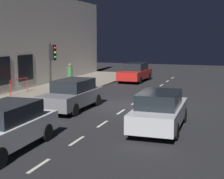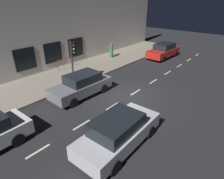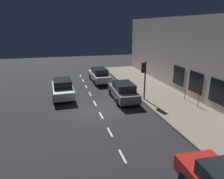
# 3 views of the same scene
# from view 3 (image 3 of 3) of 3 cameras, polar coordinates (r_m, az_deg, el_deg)

# --- Properties ---
(ground_plane) EXTENTS (60.00, 60.00, 0.00)m
(ground_plane) POSITION_cam_3_polar(r_m,az_deg,el_deg) (16.54, -3.66, -5.63)
(ground_plane) COLOR #232326
(sidewalk) EXTENTS (4.50, 32.00, 0.15)m
(sidewalk) POSITION_cam_3_polar(r_m,az_deg,el_deg) (18.64, 15.56, -3.33)
(sidewalk) COLOR gray
(sidewalk) RESTS_ON ground
(building_facade) EXTENTS (0.65, 32.00, 7.14)m
(building_facade) POSITION_cam_3_polar(r_m,az_deg,el_deg) (19.20, 23.05, 7.31)
(building_facade) COLOR beige
(building_facade) RESTS_ON ground
(lane_centre_line) EXTENTS (0.12, 27.20, 0.01)m
(lane_centre_line) POSITION_cam_3_polar(r_m,az_deg,el_deg) (15.64, -2.94, -6.99)
(lane_centre_line) COLOR beige
(lane_centre_line) RESTS_ON ground
(traffic_light) EXTENTS (0.47, 0.32, 3.31)m
(traffic_light) POSITION_cam_3_polar(r_m,az_deg,el_deg) (18.04, 8.59, 4.49)
(traffic_light) COLOR #2D2D30
(traffic_light) RESTS_ON sidewalk
(parked_car_0) EXTENTS (1.92, 4.59, 1.58)m
(parked_car_0) POSITION_cam_3_polar(r_m,az_deg,el_deg) (24.64, -3.44, 3.94)
(parked_car_0) COLOR silver
(parked_car_0) RESTS_ON ground
(parked_car_1) EXTENTS (1.98, 4.57, 1.58)m
(parked_car_1) POSITION_cam_3_polar(r_m,az_deg,el_deg) (19.94, -13.17, 0.36)
(parked_car_1) COLOR #B7B7BC
(parked_car_1) RESTS_ON ground
(parked_car_3) EXTENTS (1.93, 4.46, 1.58)m
(parked_car_3) POSITION_cam_3_polar(r_m,az_deg,el_deg) (18.56, 3.07, -0.46)
(parked_car_3) COLOR slate
(parked_car_3) RESTS_ON ground
(red_railing) EXTENTS (0.05, 1.88, 0.97)m
(red_railing) POSITION_cam_3_polar(r_m,az_deg,el_deg) (18.61, 20.70, -1.31)
(red_railing) COLOR red
(red_railing) RESTS_ON sidewalk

